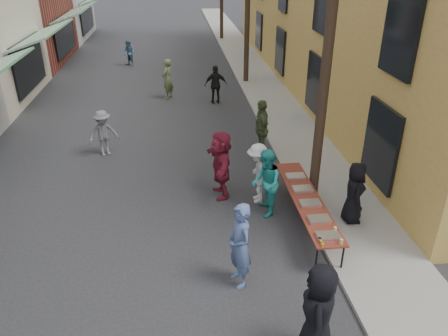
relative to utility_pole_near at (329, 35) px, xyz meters
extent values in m
plane|color=#28282B|center=(-4.30, -3.00, -4.50)|extent=(120.00, 120.00, 0.00)
cube|color=gray|center=(0.70, 12.00, -4.45)|extent=(2.20, 60.00, 0.10)
cylinder|color=#2D2116|center=(0.00, 0.00, 0.00)|extent=(0.26, 0.26, 9.00)
cube|color=maroon|center=(-0.53, -1.10, -3.77)|extent=(0.70, 4.00, 0.04)
cylinder|color=black|center=(-0.82, -2.98, -4.14)|extent=(0.04, 0.04, 0.71)
cylinder|color=black|center=(-0.24, -2.98, -4.14)|extent=(0.04, 0.04, 0.71)
cylinder|color=black|center=(-0.82, 0.78, -4.14)|extent=(0.04, 0.04, 0.71)
cylinder|color=black|center=(-0.24, 0.78, -4.14)|extent=(0.04, 0.04, 0.71)
cube|color=maroon|center=(-0.53, -2.75, -3.71)|extent=(0.50, 0.33, 0.08)
cube|color=#B2B2B7|center=(-0.53, -2.10, -3.71)|extent=(0.50, 0.33, 0.08)
cube|color=tan|center=(-0.53, -1.40, -3.71)|extent=(0.50, 0.33, 0.08)
cube|color=#B2B2B7|center=(-0.53, -0.70, -3.71)|extent=(0.50, 0.33, 0.08)
cube|color=tan|center=(-0.53, 0.00, -3.71)|extent=(0.50, 0.33, 0.08)
cylinder|color=#A57F26|center=(-0.75, -3.05, -3.71)|extent=(0.07, 0.07, 0.08)
cylinder|color=#A57F26|center=(-0.75, -2.95, -3.71)|extent=(0.07, 0.07, 0.08)
cylinder|color=#A57F26|center=(-0.75, -2.85, -3.71)|extent=(0.07, 0.07, 0.08)
cylinder|color=tan|center=(-0.33, -3.00, -3.69)|extent=(0.08, 0.08, 0.12)
imported|color=black|center=(-1.49, -5.06, -3.54)|extent=(0.87, 1.08, 1.91)
imported|color=#4E6398|center=(-2.50, -3.09, -3.55)|extent=(0.63, 0.79, 1.90)
imported|color=teal|center=(-1.45, -0.51, -3.59)|extent=(0.72, 0.91, 1.82)
imported|color=silver|center=(-1.54, 0.17, -3.65)|extent=(0.70, 1.14, 1.70)
imported|color=#505F37|center=(-0.90, 3.08, -3.52)|extent=(0.57, 1.19, 1.97)
imported|color=maroon|center=(-2.50, 0.59, -3.53)|extent=(0.68, 1.84, 1.95)
imported|color=black|center=(0.63, -1.21, -3.60)|extent=(0.62, 0.85, 1.61)
imported|color=slate|center=(-6.13, 3.73, -3.71)|extent=(1.16, 0.95, 1.57)
imported|color=black|center=(-1.87, 8.81, -3.65)|extent=(1.01, 0.45, 1.71)
imported|color=#596B3E|center=(-4.02, 9.76, -3.58)|extent=(0.70, 0.80, 1.83)
imported|color=#446884|center=(-6.32, 16.32, -3.76)|extent=(0.91, 0.91, 1.49)
camera|label=1|loc=(-3.61, -10.16, 1.84)|focal=35.00mm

